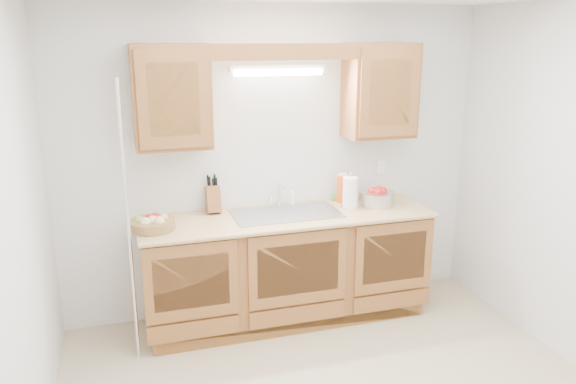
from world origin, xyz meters
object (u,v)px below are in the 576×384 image
object	(u,v)px
paper_towel	(350,193)
apple_bowl	(376,197)
knife_block	(213,198)
fruit_basket	(153,223)

from	to	relation	value
paper_towel	apple_bowl	size ratio (longest dim) A/B	1.02
knife_block	paper_towel	xyz separation A→B (m)	(1.08, -0.21, 0.01)
paper_towel	knife_block	bearing A→B (deg)	168.92
knife_block	paper_towel	distance (m)	1.10
knife_block	apple_bowl	size ratio (longest dim) A/B	1.04
fruit_basket	apple_bowl	world-z (taller)	apple_bowl
paper_towel	apple_bowl	world-z (taller)	paper_towel
paper_towel	apple_bowl	bearing A→B (deg)	4.45
apple_bowl	paper_towel	bearing A→B (deg)	-175.55
fruit_basket	apple_bowl	xyz separation A→B (m)	(1.82, 0.09, 0.02)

